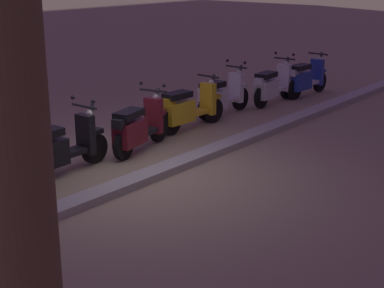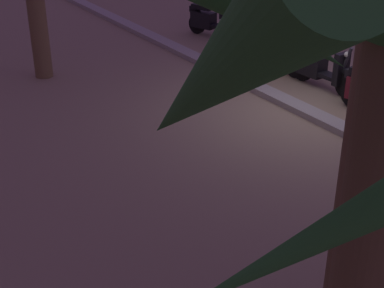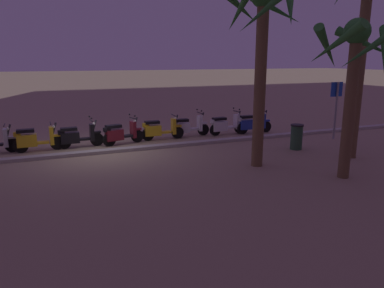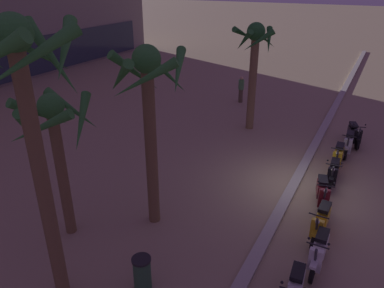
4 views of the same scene
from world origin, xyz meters
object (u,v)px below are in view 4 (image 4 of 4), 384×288
object	(u,v)px
palm_tree_far_corner	(149,98)
litter_bin	(142,273)
scooter_black_last_in_row	(354,133)
palm_tree_near_sign	(255,53)
scooter_black_mid_centre	(333,172)
scooter_maroon_tail_end	(322,192)
palm_tree_by_mall_entrance	(25,98)
scooter_yellow_gap_after_mid	(338,156)
pedestrian_strolling_near_curb	(241,89)
scooter_white_far_back	(319,250)
scooter_yellow_mid_front	(321,221)
scooter_silver_lead_nearest	(348,143)
palm_tree_mid_walkway	(55,132)

from	to	relation	value
palm_tree_far_corner	litter_bin	bearing A→B (deg)	-152.93
scooter_black_last_in_row	palm_tree_near_sign	distance (m)	5.98
palm_tree_far_corner	scooter_black_mid_centre	bearing A→B (deg)	-42.48
scooter_maroon_tail_end	litter_bin	xyz separation A→B (m)	(-5.99, 3.24, 0.03)
palm_tree_by_mall_entrance	litter_bin	distance (m)	4.96
palm_tree_far_corner	litter_bin	size ratio (longest dim) A/B	5.83
scooter_maroon_tail_end	scooter_black_mid_centre	distance (m)	1.64
palm_tree_by_mall_entrance	litter_bin	size ratio (longest dim) A/B	6.94
scooter_yellow_gap_after_mid	pedestrian_strolling_near_curb	size ratio (longest dim) A/B	1.08
scooter_black_mid_centre	palm_tree_far_corner	distance (m)	7.80
palm_tree_near_sign	palm_tree_far_corner	size ratio (longest dim) A/B	0.94
scooter_black_last_in_row	litter_bin	bearing A→B (deg)	163.14
scooter_white_far_back	palm_tree_near_sign	world-z (taller)	palm_tree_near_sign
scooter_yellow_mid_front	scooter_silver_lead_nearest	world-z (taller)	same
palm_tree_by_mall_entrance	palm_tree_mid_walkway	size ratio (longest dim) A/B	1.50
palm_tree_near_sign	pedestrian_strolling_near_curb	world-z (taller)	palm_tree_near_sign
scooter_yellow_mid_front	scooter_black_last_in_row	distance (m)	7.68
palm_tree_mid_walkway	scooter_silver_lead_nearest	bearing A→B (deg)	-34.86
scooter_black_mid_centre	scooter_white_far_back	bearing A→B (deg)	-175.96
palm_tree_near_sign	pedestrian_strolling_near_curb	size ratio (longest dim) A/B	3.19
scooter_white_far_back	scooter_yellow_gap_after_mid	distance (m)	6.18
scooter_yellow_mid_front	palm_tree_far_corner	distance (m)	6.28
palm_tree_near_sign	scooter_black_last_in_row	bearing A→B (deg)	-83.44
scooter_white_far_back	scooter_maroon_tail_end	world-z (taller)	same
scooter_yellow_mid_front	palm_tree_near_sign	world-z (taller)	palm_tree_near_sign
palm_tree_mid_walkway	pedestrian_strolling_near_curb	size ratio (longest dim) A/B	2.67
scooter_silver_lead_nearest	palm_tree_near_sign	distance (m)	5.92
scooter_silver_lead_nearest	litter_bin	size ratio (longest dim) A/B	1.89
scooter_white_far_back	scooter_black_mid_centre	distance (m)	4.69
scooter_silver_lead_nearest	litter_bin	world-z (taller)	scooter_silver_lead_nearest
palm_tree_mid_walkway	scooter_black_last_in_row	bearing A→B (deg)	-31.95
litter_bin	scooter_silver_lead_nearest	bearing A→B (deg)	-18.32
scooter_black_last_in_row	pedestrian_strolling_near_curb	size ratio (longest dim) A/B	1.09
palm_tree_near_sign	pedestrian_strolling_near_curb	distance (m)	5.17
scooter_maroon_tail_end	litter_bin	world-z (taller)	scooter_maroon_tail_end
scooter_white_far_back	scooter_yellow_mid_front	bearing A→B (deg)	7.88
scooter_white_far_back	scooter_maroon_tail_end	bearing A→B (deg)	8.34
scooter_silver_lead_nearest	pedestrian_strolling_near_curb	distance (m)	8.13
scooter_yellow_gap_after_mid	litter_bin	xyz separation A→B (m)	(-9.12, 3.32, 0.03)
scooter_maroon_tail_end	palm_tree_by_mall_entrance	size ratio (longest dim) A/B	0.26
palm_tree_far_corner	scooter_silver_lead_nearest	bearing A→B (deg)	-30.72
scooter_silver_lead_nearest	scooter_white_far_back	bearing A→B (deg)	-178.87
pedestrian_strolling_near_curb	palm_tree_by_mall_entrance	bearing A→B (deg)	-174.51
scooter_black_last_in_row	scooter_silver_lead_nearest	bearing A→B (deg)	175.85
scooter_yellow_gap_after_mid	palm_tree_near_sign	xyz separation A→B (m)	(2.29, 4.60, 3.35)
scooter_silver_lead_nearest	pedestrian_strolling_near_curb	bearing A→B (deg)	56.28
palm_tree_near_sign	scooter_silver_lead_nearest	bearing A→B (deg)	-98.64
litter_bin	palm_tree_mid_walkway	bearing A→B (deg)	75.11
scooter_maroon_tail_end	palm_tree_mid_walkway	size ratio (longest dim) A/B	0.39
scooter_black_mid_centre	palm_tree_far_corner	xyz separation A→B (m)	(-5.09, 4.66, 3.65)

